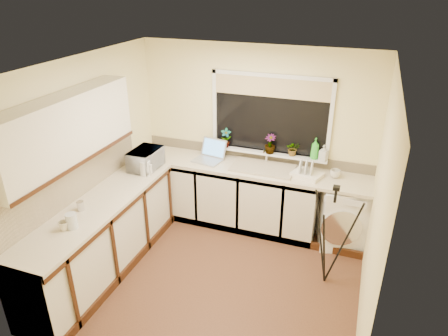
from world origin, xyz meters
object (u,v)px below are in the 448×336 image
Objects in this scene: laptop at (210,155)px; cup_left at (64,226)px; soap_bottle_green at (315,149)px; soap_bottle_clear at (324,153)px; plant_d at (293,149)px; tripod at (330,236)px; cup_back at (335,174)px; plant_c at (270,144)px; dish_rack at (307,175)px; steel_jar at (80,206)px; kettle at (145,168)px; glass_jug at (72,221)px; washing_machine at (344,215)px; microwave at (146,159)px; plant_a at (226,138)px.

cup_left is at bearing -99.36° from laptop.
soap_bottle_green is 1.36× the size of soap_bottle_clear.
plant_d reaches higher than cup_left.
tripod is 0.97m from cup_back.
plant_c is at bearing -177.73° from soap_bottle_green.
dish_rack is 0.96m from tripod.
laptop is at bearing 64.72° from steel_jar.
kettle is at bearing -155.52° from soap_bottle_green.
dish_rack is 0.35m from cup_back.
soap_bottle_clear is (2.32, 1.90, 0.20)m from steel_jar.
kettle is at bearing -147.77° from plant_c.
cup_left is (-2.42, -2.13, -0.00)m from cup_back.
plant_c is 1.34× the size of plant_d.
cup_left is (-0.06, -0.06, -0.03)m from glass_jug.
laptop is at bearing 71.69° from glass_jug.
plant_c reaches higher than steel_jar.
washing_machine is 5.15× the size of glass_jug.
microwave is 2.30× the size of soap_bottle_clear.
glass_jug reaches higher than cup_left.
laptop reaches higher than microwave.
tripod is 2.62× the size of microwave.
laptop is 2.01m from tripod.
soap_bottle_clear is at bearing 75.22° from dish_rack.
glass_jug reaches higher than dish_rack.
plant_c is at bearing -179.47° from soap_bottle_clear.
laptop reaches higher than kettle.
soap_bottle_clear is (1.32, 0.01, -0.03)m from plant_a.
kettle is 2.40m from tripod.
plant_d reaches higher than washing_machine.
soap_bottle_green is 2.73× the size of cup_left.
soap_bottle_clear is 1.57× the size of cup_back.
plant_d is (1.10, 0.18, 0.18)m from laptop.
cup_left is (-2.60, -2.07, 0.53)m from washing_machine.
cup_back is (0.33, 0.10, 0.02)m from dish_rack.
plant_d is 1.92× the size of cup_left.
cup_back is at bearing 34.99° from steel_jar.
microwave is at bearing -131.26° from laptop.
soap_bottle_green is 3.13m from cup_left.
microwave is at bearing 116.69° from kettle.
soap_bottle_clear is at bearing 0.39° from plant_a.
washing_machine is 4.49× the size of kettle.
plant_a is 1.21m from soap_bottle_green.
kettle is 1.39m from cup_left.
laptop is 0.95m from kettle.
tripod reaches higher than glass_jug.
plant_a reaches higher than laptop.
cup_back is 3.22m from cup_left.
dish_rack is 0.65m from plant_c.
plant_c reaches higher than kettle.
microwave is 1.56m from cup_left.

